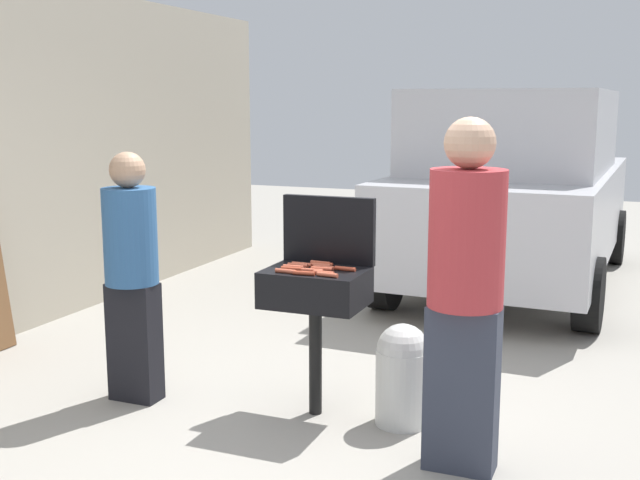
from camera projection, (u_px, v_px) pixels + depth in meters
ground_plane at (324, 421)px, 4.74m from camera, size 24.00×24.00×0.00m
house_wall_side at (20, 156)px, 6.56m from camera, size 0.24×8.00×2.91m
bbq_grill at (315, 293)px, 4.73m from camera, size 0.60×0.44×0.91m
grill_lid_open at (329, 230)px, 4.87m from camera, size 0.60×0.05×0.42m
hot_dog_0 at (291, 269)px, 4.67m from camera, size 0.13×0.04×0.03m
hot_dog_1 at (324, 268)px, 4.70m from camera, size 0.13×0.03×0.03m
hot_dog_2 at (293, 267)px, 4.72m from camera, size 0.13×0.04×0.03m
hot_dog_3 at (322, 269)px, 4.66m from camera, size 0.13×0.04×0.03m
hot_dog_4 at (345, 269)px, 4.67m from camera, size 0.13×0.03×0.03m
hot_dog_5 at (323, 264)px, 4.80m from camera, size 0.13×0.04×0.03m
hot_dog_6 at (302, 264)px, 4.79m from camera, size 0.13×0.03×0.03m
hot_dog_7 at (321, 266)px, 4.76m from camera, size 0.13×0.03×0.03m
hot_dog_8 at (327, 275)px, 4.51m from camera, size 0.13×0.04×0.03m
hot_dog_9 at (286, 271)px, 4.60m from camera, size 0.13×0.03×0.03m
hot_dog_10 at (304, 273)px, 4.55m from camera, size 0.13×0.04×0.03m
hot_dog_11 at (324, 273)px, 4.56m from camera, size 0.13×0.04×0.03m
hot_dog_12 at (312, 271)px, 4.62m from camera, size 0.13×0.04×0.03m
hot_dog_13 at (298, 265)px, 4.77m from camera, size 0.13×0.03×0.03m
hot_dog_14 at (320, 263)px, 4.83m from camera, size 0.13×0.04×0.03m
propane_tank at (402, 372)px, 4.65m from camera, size 0.32×0.32×0.62m
person_left at (132, 268)px, 4.94m from camera, size 0.34×0.34×1.61m
person_right at (465, 284)px, 3.96m from camera, size 0.39×0.39×1.84m
parked_minivan at (515, 188)px, 8.10m from camera, size 2.15×4.46×2.02m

